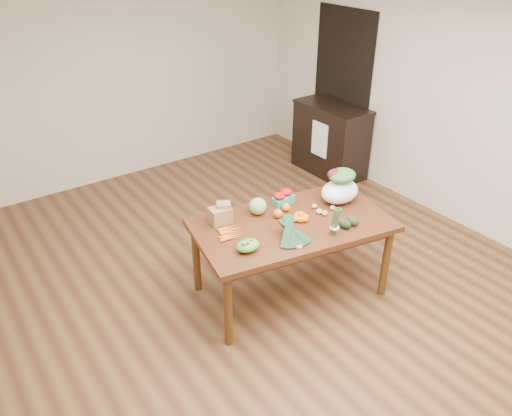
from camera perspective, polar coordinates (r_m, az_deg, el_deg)
floor at (r=4.81m, az=0.49°, el=-8.58°), size 6.00×6.00×0.00m
room_walls at (r=4.11m, az=0.57°, el=6.34°), size 5.02×6.02×2.70m
dining_table at (r=4.51m, az=3.96°, el=-5.70°), size 1.82×1.23×0.75m
doorway_dark at (r=6.89m, az=9.70°, el=13.04°), size 0.02×1.00×2.10m
cabinet at (r=6.81m, az=8.51°, el=7.77°), size 0.52×1.02×0.94m
dish_towel at (r=6.57m, az=7.27°, el=7.78°), size 0.02×0.28×0.45m
paper_bag at (r=4.25m, az=-4.10°, el=-0.66°), size 0.27×0.24×0.17m
cabbage at (r=4.37m, az=0.20°, el=0.21°), size 0.15×0.15×0.15m
strawberry_basket_a at (r=4.52m, az=2.70°, el=0.85°), size 0.13×0.13×0.10m
strawberry_basket_b at (r=4.59m, az=3.48°, el=1.30°), size 0.14×0.14×0.11m
orange_a at (r=4.34m, az=2.52°, el=-0.64°), size 0.08×0.08×0.08m
orange_b at (r=4.44m, az=3.45°, el=0.08°), size 0.07×0.07×0.07m
orange_c at (r=4.33m, az=4.86°, el=-0.86°), size 0.07×0.07×0.07m
mandarin_cluster at (r=4.31m, az=5.16°, el=-0.89°), size 0.21×0.21×0.09m
carrots at (r=4.13m, az=-2.97°, el=-2.81°), size 0.26×0.25×0.03m
snap_pea_bag at (r=3.91m, az=-0.92°, el=-4.31°), size 0.20×0.15×0.09m
kale_bunch at (r=4.00m, az=4.32°, el=-2.91°), size 0.39×0.45×0.16m
asparagus_bundle at (r=4.11m, az=9.02°, el=-1.49°), size 0.10×0.13×0.26m
potato_a at (r=4.44m, az=7.25°, el=-0.38°), size 0.06×0.05×0.05m
potato_b at (r=4.42m, az=7.85°, el=-0.59°), size 0.06×0.05×0.05m
potato_c at (r=4.52m, az=8.74°, el=0.03°), size 0.05×0.04×0.04m
potato_d at (r=4.52m, az=6.67°, el=0.21°), size 0.05×0.04×0.04m
potato_e at (r=4.48m, az=9.31°, el=-0.32°), size 0.05×0.04×0.04m
avocado_a at (r=4.26m, az=10.09°, el=-1.79°), size 0.11×0.13×0.08m
avocado_b at (r=4.31m, az=10.95°, el=-1.47°), size 0.11×0.14×0.08m
salad_bag at (r=4.60m, az=9.59°, el=2.34°), size 0.42×0.35×0.29m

